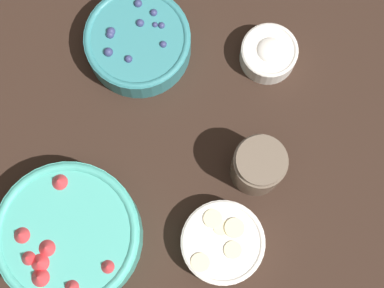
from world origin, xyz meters
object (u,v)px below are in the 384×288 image
object	(u,v)px
bowl_blueberries	(138,42)
jar_chocolate	(258,166)
bowl_strawberries	(68,236)
bowl_bananas	(222,243)
bowl_cream	(269,53)

from	to	relation	value
bowl_blueberries	jar_chocolate	distance (m)	0.31
bowl_strawberries	jar_chocolate	xyz separation A→B (m)	(-0.15, 0.30, 0.00)
bowl_bananas	jar_chocolate	xyz separation A→B (m)	(-0.13, 0.05, 0.02)
bowl_cream	bowl_blueberries	bearing A→B (deg)	-88.06
bowl_bananas	bowl_cream	xyz separation A→B (m)	(-0.34, 0.05, -0.00)
bowl_bananas	bowl_blueberries	bearing A→B (deg)	-151.03
bowl_cream	jar_chocolate	size ratio (longest dim) A/B	0.96
bowl_blueberries	bowl_cream	distance (m)	0.23
bowl_bananas	jar_chocolate	distance (m)	0.14
bowl_bananas	bowl_cream	bearing A→B (deg)	171.95
bowl_blueberries	jar_chocolate	size ratio (longest dim) A/B	1.78
bowl_strawberries	bowl_blueberries	bearing A→B (deg)	168.85
bowl_strawberries	bowl_bananas	distance (m)	0.25
bowl_blueberries	jar_chocolate	bearing A→B (deg)	48.78
bowl_strawberries	jar_chocolate	size ratio (longest dim) A/B	2.27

